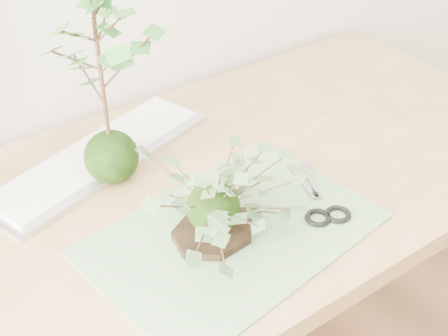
% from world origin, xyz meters
% --- Properties ---
extents(desk, '(1.60, 0.70, 0.74)m').
position_xyz_m(desk, '(-0.04, 1.23, 0.65)').
color(desk, tan).
rests_on(desk, ground_plane).
extents(cutting_mat, '(0.52, 0.38, 0.00)m').
position_xyz_m(cutting_mat, '(-0.02, 1.09, 0.74)').
color(cutting_mat, '#6C9163').
rests_on(cutting_mat, desk).
extents(stone_dish, '(0.17, 0.17, 0.01)m').
position_xyz_m(stone_dish, '(-0.05, 1.10, 0.75)').
color(stone_dish, black).
rests_on(stone_dish, cutting_mat).
extents(ivy_kokedama, '(0.31, 0.31, 0.18)m').
position_xyz_m(ivy_kokedama, '(-0.05, 1.10, 0.84)').
color(ivy_kokedama, black).
rests_on(ivy_kokedama, stone_dish).
extents(maple_kokedama, '(0.24, 0.24, 0.42)m').
position_xyz_m(maple_kokedama, '(-0.11, 1.35, 1.04)').
color(maple_kokedama, black).
rests_on(maple_kokedama, desk).
extents(keyboard, '(0.52, 0.29, 0.02)m').
position_xyz_m(keyboard, '(-0.10, 1.42, 0.75)').
color(keyboard, silver).
rests_on(keyboard, desk).
extents(scissors, '(0.10, 0.19, 0.01)m').
position_xyz_m(scissors, '(0.16, 1.04, 0.75)').
color(scissors, '#949494').
rests_on(scissors, cutting_mat).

